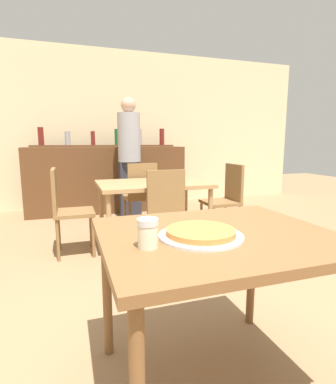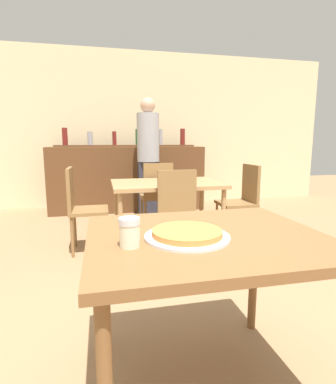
# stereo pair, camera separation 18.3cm
# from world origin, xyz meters

# --- Properties ---
(ground_plane) EXTENTS (16.00, 16.00, 0.00)m
(ground_plane) POSITION_xyz_m (0.00, 0.00, 0.00)
(ground_plane) COLOR #93704C
(wall_back) EXTENTS (8.00, 0.05, 2.80)m
(wall_back) POSITION_xyz_m (0.00, 4.47, 1.40)
(wall_back) COLOR beige
(wall_back) RESTS_ON ground_plane
(dining_table_near) EXTENTS (1.03, 0.87, 0.77)m
(dining_table_near) POSITION_xyz_m (0.00, 0.00, 0.68)
(dining_table_near) COLOR brown
(dining_table_near) RESTS_ON ground_plane
(dining_table_far) EXTENTS (1.20, 0.83, 0.73)m
(dining_table_far) POSITION_xyz_m (0.26, 2.02, 0.66)
(dining_table_far) COLOR #A87F51
(dining_table_far) RESTS_ON ground_plane
(bar_counter) EXTENTS (2.60, 0.56, 1.09)m
(bar_counter) POSITION_xyz_m (0.00, 3.97, 0.55)
(bar_counter) COLOR brown
(bar_counter) RESTS_ON ground_plane
(bar_back_shelf) EXTENTS (2.39, 0.24, 0.32)m
(bar_back_shelf) POSITION_xyz_m (-0.01, 4.11, 1.16)
(bar_back_shelf) COLOR brown
(bar_back_shelf) RESTS_ON bar_counter
(chair_far_side_front) EXTENTS (0.40, 0.40, 0.91)m
(chair_far_side_front) POSITION_xyz_m (0.26, 1.44, 0.52)
(chair_far_side_front) COLOR olive
(chair_far_side_front) RESTS_ON ground_plane
(chair_far_side_back) EXTENTS (0.40, 0.40, 0.91)m
(chair_far_side_back) POSITION_xyz_m (0.26, 2.61, 0.52)
(chair_far_side_back) COLOR olive
(chair_far_side_back) RESTS_ON ground_plane
(chair_far_side_left) EXTENTS (0.40, 0.40, 0.91)m
(chair_far_side_left) POSITION_xyz_m (-0.67, 2.02, 0.52)
(chair_far_side_left) COLOR olive
(chair_far_side_left) RESTS_ON ground_plane
(chair_far_side_right) EXTENTS (0.40, 0.40, 0.91)m
(chair_far_side_right) POSITION_xyz_m (1.19, 2.02, 0.52)
(chair_far_side_right) COLOR olive
(chair_far_side_right) RESTS_ON ground_plane
(pizza_tray) EXTENTS (0.36, 0.36, 0.04)m
(pizza_tray) POSITION_xyz_m (-0.10, -0.04, 0.78)
(pizza_tray) COLOR silver
(pizza_tray) RESTS_ON dining_table_near
(cheese_shaker) EXTENTS (0.08, 0.08, 0.11)m
(cheese_shaker) POSITION_xyz_m (-0.35, -0.09, 0.83)
(cheese_shaker) COLOR beige
(cheese_shaker) RESTS_ON dining_table_near
(person_standing) EXTENTS (0.34, 0.34, 1.83)m
(person_standing) POSITION_xyz_m (0.27, 3.39, 1.00)
(person_standing) COLOR #2D2D38
(person_standing) RESTS_ON ground_plane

